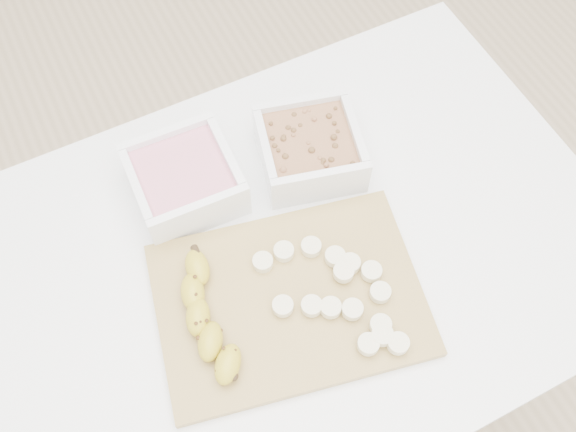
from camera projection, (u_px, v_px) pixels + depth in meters
name	position (u px, v px, depth m)	size (l,w,h in m)	color
ground	(293.00, 375.00, 1.65)	(3.50, 3.50, 0.00)	#C6AD89
table	(296.00, 274.00, 1.08)	(1.00, 0.70, 0.75)	white
bowl_yogurt	(184.00, 179.00, 1.01)	(0.17, 0.17, 0.07)	white
bowl_granola	(310.00, 148.00, 1.04)	(0.19, 0.19, 0.07)	white
cutting_board	(289.00, 299.00, 0.95)	(0.39, 0.28, 0.01)	#A98C4D
banana	(208.00, 319.00, 0.91)	(0.05, 0.20, 0.03)	gold
banana_slices	(340.00, 292.00, 0.93)	(0.17, 0.23, 0.02)	#F2E8BA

